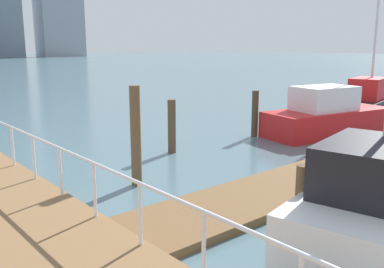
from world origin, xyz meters
TOP-DOWN VIEW (x-y plane):
  - ground_plane at (0.00, 20.00)m, footprint 300.00×300.00m
  - floating_dock at (2.34, 11.52)m, footprint 11.68×2.00m
  - boardwalk_railing at (-3.15, 9.21)m, footprint 0.06×27.39m
  - dock_piling_0 at (-0.71, 9.37)m, footprint 0.26×0.26m
  - dock_piling_3 at (-0.90, 14.28)m, footprint 0.27×0.27m
  - dock_piling_4 at (1.86, 16.35)m, footprint 0.27×0.27m
  - dock_piling_5 at (5.92, 16.24)m, footprint 0.26×0.26m
  - moored_boat_2 at (0.50, 8.61)m, footprint 5.32×2.97m
  - moored_boat_3 at (8.44, 14.63)m, footprint 5.79×2.97m
  - moored_boat_4 at (14.42, 15.92)m, footprint 5.42×2.82m

SIDE VIEW (x-z plane):
  - ground_plane at x=0.00m, z-range 0.00..0.00m
  - floating_dock at x=2.34m, z-range 0.00..0.18m
  - moored_boat_3 at x=8.44m, z-range -0.23..1.72m
  - moored_boat_4 at x=14.42m, z-range -3.82..5.34m
  - dock_piling_0 at x=-0.71m, z-range 0.00..1.58m
  - moored_boat_2 at x=0.50m, z-range -2.78..4.37m
  - dock_piling_4 at x=1.86m, z-range 0.00..1.80m
  - dock_piling_5 at x=5.92m, z-range 0.00..1.82m
  - boardwalk_railing at x=-3.15m, z-range 0.69..1.77m
  - dock_piling_3 at x=-0.90m, z-range 0.00..2.59m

